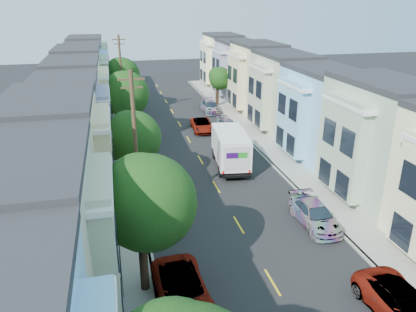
# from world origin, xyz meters

# --- Properties ---
(ground) EXTENTS (160.00, 160.00, 0.00)m
(ground) POSITION_xyz_m (0.00, 0.00, 0.00)
(ground) COLOR black
(ground) RESTS_ON ground
(road_slab) EXTENTS (12.00, 70.00, 0.02)m
(road_slab) POSITION_xyz_m (0.00, 15.00, 0.01)
(road_slab) COLOR black
(road_slab) RESTS_ON ground
(curb_left) EXTENTS (0.30, 70.00, 0.15)m
(curb_left) POSITION_xyz_m (-6.05, 15.00, 0.07)
(curb_left) COLOR gray
(curb_left) RESTS_ON ground
(curb_right) EXTENTS (0.30, 70.00, 0.15)m
(curb_right) POSITION_xyz_m (6.05, 15.00, 0.07)
(curb_right) COLOR gray
(curb_right) RESTS_ON ground
(sidewalk_left) EXTENTS (2.60, 70.00, 0.15)m
(sidewalk_left) POSITION_xyz_m (-7.35, 15.00, 0.07)
(sidewalk_left) COLOR gray
(sidewalk_left) RESTS_ON ground
(sidewalk_right) EXTENTS (2.60, 70.00, 0.15)m
(sidewalk_right) POSITION_xyz_m (7.35, 15.00, 0.07)
(sidewalk_right) COLOR gray
(sidewalk_right) RESTS_ON ground
(centerline) EXTENTS (0.12, 70.00, 0.01)m
(centerline) POSITION_xyz_m (0.00, 15.00, 0.00)
(centerline) COLOR gold
(centerline) RESTS_ON ground
(townhouse_row_left) EXTENTS (5.00, 70.00, 8.50)m
(townhouse_row_left) POSITION_xyz_m (-11.15, 15.00, 0.00)
(townhouse_row_left) COLOR #86C9ED
(townhouse_row_left) RESTS_ON ground
(townhouse_row_right) EXTENTS (5.00, 70.00, 8.50)m
(townhouse_row_right) POSITION_xyz_m (11.15, 15.00, 0.00)
(townhouse_row_right) COLOR #86C9ED
(townhouse_row_right) RESTS_ON ground
(tree_b) EXTENTS (4.70, 4.70, 7.38)m
(tree_b) POSITION_xyz_m (-6.30, -5.06, 5.01)
(tree_b) COLOR black
(tree_b) RESTS_ON ground
(tree_c) EXTENTS (4.18, 4.18, 6.39)m
(tree_c) POSITION_xyz_m (-6.30, 6.92, 4.28)
(tree_c) COLOR black
(tree_c) RESTS_ON ground
(tree_d) EXTENTS (4.70, 4.70, 7.44)m
(tree_d) POSITION_xyz_m (-6.30, 18.70, 5.07)
(tree_d) COLOR black
(tree_d) RESTS_ON ground
(tree_e) EXTENTS (4.70, 4.70, 7.20)m
(tree_e) POSITION_xyz_m (-6.30, 30.96, 4.83)
(tree_e) COLOR black
(tree_e) RESTS_ON ground
(tree_far_r) EXTENTS (3.10, 3.10, 5.42)m
(tree_far_r) POSITION_xyz_m (6.89, 31.49, 3.83)
(tree_far_r) COLOR black
(tree_far_r) RESTS_ON ground
(utility_pole_near) EXTENTS (1.60, 0.26, 10.00)m
(utility_pole_near) POSITION_xyz_m (-6.30, 2.00, 5.15)
(utility_pole_near) COLOR #42301E
(utility_pole_near) RESTS_ON ground
(utility_pole_far) EXTENTS (1.60, 0.26, 10.00)m
(utility_pole_far) POSITION_xyz_m (-6.30, 28.00, 5.15)
(utility_pole_far) COLOR #42301E
(utility_pole_far) RESTS_ON ground
(fedex_truck) EXTENTS (2.62, 6.81, 3.27)m
(fedex_truck) POSITION_xyz_m (2.27, 9.97, 1.82)
(fedex_truck) COLOR white
(fedex_truck) RESTS_ON ground
(lead_sedan) EXTENTS (2.51, 4.95, 1.34)m
(lead_sedan) POSITION_xyz_m (2.09, 20.77, 0.67)
(lead_sedan) COLOR black
(lead_sedan) RESTS_ON ground
(parked_left_b) EXTENTS (2.71, 5.43, 1.48)m
(parked_left_b) POSITION_xyz_m (-4.90, -6.40, 0.74)
(parked_left_b) COLOR #0E1F3B
(parked_left_b) RESTS_ON ground
(parked_left_c) EXTENTS (2.76, 5.24, 1.40)m
(parked_left_c) POSITION_xyz_m (-4.90, 1.65, 0.70)
(parked_left_c) COLOR #B6B6B6
(parked_left_c) RESTS_ON ground
(parked_left_d) EXTENTS (2.46, 4.60, 1.23)m
(parked_left_d) POSITION_xyz_m (-4.90, 10.19, 0.61)
(parked_left_d) COLOR #3E060D
(parked_left_d) RESTS_ON ground
(parked_right_a) EXTENTS (2.73, 5.55, 1.52)m
(parked_right_a) POSITION_xyz_m (4.90, -9.96, 0.76)
(parked_right_a) COLOR #4A5055
(parked_right_a) RESTS_ON ground
(parked_right_b) EXTENTS (2.07, 4.85, 1.45)m
(parked_right_b) POSITION_xyz_m (4.90, -1.06, 0.73)
(parked_right_b) COLOR white
(parked_right_b) RESTS_ON ground
(parked_right_c) EXTENTS (2.23, 4.49, 1.30)m
(parked_right_c) POSITION_xyz_m (4.90, 19.82, 0.65)
(parked_right_c) COLOR black
(parked_right_c) RESTS_ON ground
(parked_right_d) EXTENTS (2.07, 4.82, 1.44)m
(parked_right_d) POSITION_xyz_m (4.90, 28.59, 0.72)
(parked_right_d) COLOR black
(parked_right_d) RESTS_ON ground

